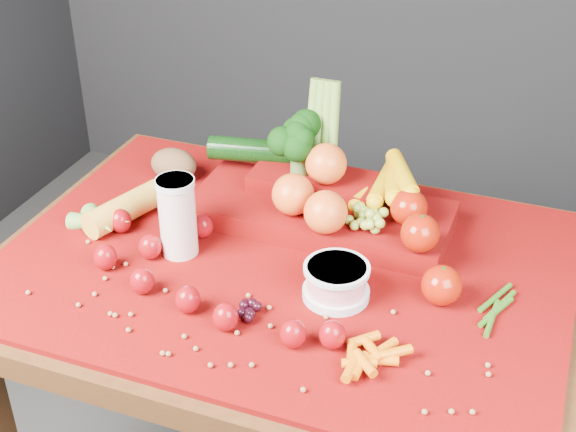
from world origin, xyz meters
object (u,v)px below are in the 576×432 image
(milk_glass, at_px, (177,214))
(produce_mound, at_px, (329,198))
(table, at_px, (284,306))
(yogurt_bowl, at_px, (336,281))

(milk_glass, distance_m, produce_mound, 0.31)
(milk_glass, bearing_deg, table, 12.00)
(table, height_order, produce_mound, produce_mound)
(yogurt_bowl, bearing_deg, milk_glass, 174.98)
(table, relative_size, produce_mound, 1.85)
(table, relative_size, milk_glass, 6.95)
(milk_glass, bearing_deg, yogurt_bowl, -5.02)
(produce_mound, bearing_deg, table, -103.30)
(milk_glass, distance_m, yogurt_bowl, 0.33)
(milk_glass, height_order, yogurt_bowl, milk_glass)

